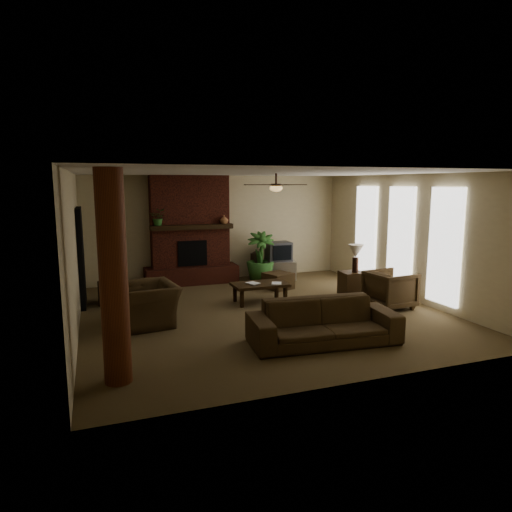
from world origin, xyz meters
name	(u,v)px	position (x,y,z in m)	size (l,w,h in m)	color
room_shell	(263,244)	(0.00, 0.00, 1.40)	(7.00, 7.00, 7.00)	brown
fireplace	(190,239)	(-0.80, 3.22, 1.16)	(2.40, 0.70, 2.80)	#562217
windows	(400,238)	(3.45, 0.20, 1.35)	(0.08, 3.65, 2.35)	white
log_column	(114,278)	(-2.95, -2.40, 1.40)	(0.36, 0.36, 2.80)	brown
doorway	(81,257)	(-3.44, 1.80, 1.05)	(0.10, 1.00, 2.10)	black
ceiling_fan	(276,187)	(0.40, 0.30, 2.53)	(1.35, 1.35, 0.37)	#301D15
sofa	(324,315)	(0.31, -2.01, 0.48)	(2.43, 0.71, 0.95)	#42321C
armchair_left	(147,297)	(-2.30, 0.01, 0.51)	(1.17, 0.76, 1.03)	#42321C
armchair_right	(390,288)	(2.63, -0.61, 0.44)	(0.85, 0.79, 0.87)	#42321C
coffee_table	(260,286)	(0.21, 0.74, 0.37)	(1.20, 0.70, 0.43)	black
ottoman	(278,281)	(1.10, 1.81, 0.20)	(0.60, 0.60, 0.40)	#42321C
tv_stand	(280,270)	(1.58, 2.85, 0.25)	(0.85, 0.50, 0.50)	#B9B9BB
tv	(279,251)	(1.56, 2.89, 0.76)	(0.66, 0.55, 0.52)	#3B3B3E
floor_vase	(257,263)	(1.01, 3.15, 0.43)	(0.34, 0.34, 0.77)	#32271C
floor_plant	(260,268)	(0.98, 2.78, 0.37)	(0.74, 1.32, 0.74)	#306126
side_table_left	(113,291)	(-2.83, 1.71, 0.28)	(0.50, 0.50, 0.55)	black
lamp_left	(114,259)	(-2.79, 1.66, 1.00)	(0.38, 0.38, 0.65)	#301D15
side_table_right	(352,283)	(2.48, 0.64, 0.28)	(0.50, 0.50, 0.55)	black
lamp_right	(356,253)	(2.52, 0.58, 1.00)	(0.38, 0.38, 0.65)	#301D15
mantel_plant	(158,219)	(-1.64, 2.95, 1.72)	(0.38, 0.42, 0.33)	#306126
mantel_vase	(224,220)	(0.03, 2.91, 1.67)	(0.22, 0.23, 0.22)	#99633D
book_a	(249,278)	(-0.05, 0.69, 0.57)	(0.22, 0.03, 0.29)	#999999
book_b	(272,277)	(0.43, 0.59, 0.58)	(0.21, 0.02, 0.29)	#999999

